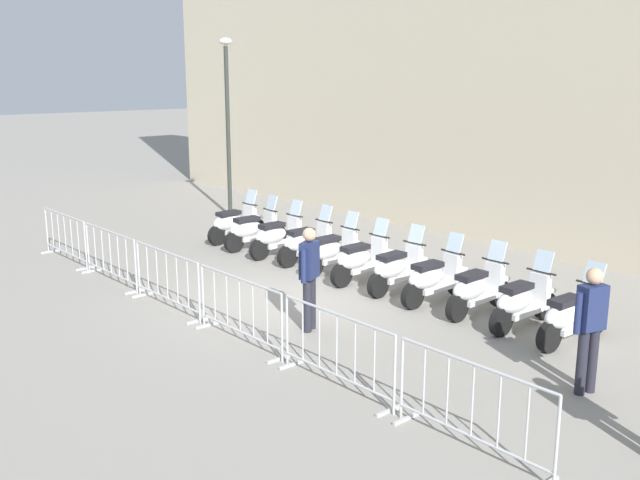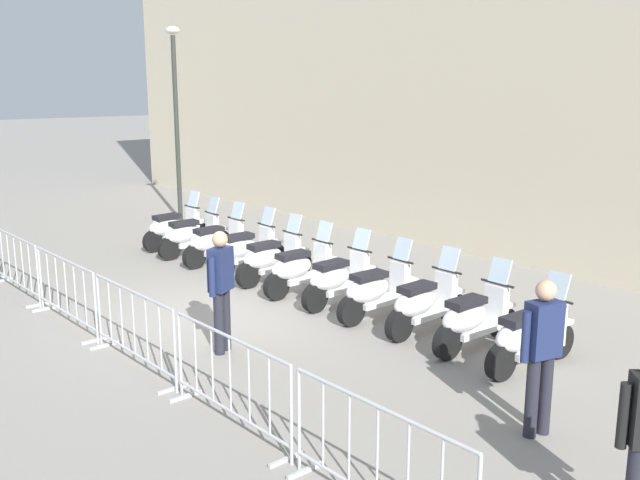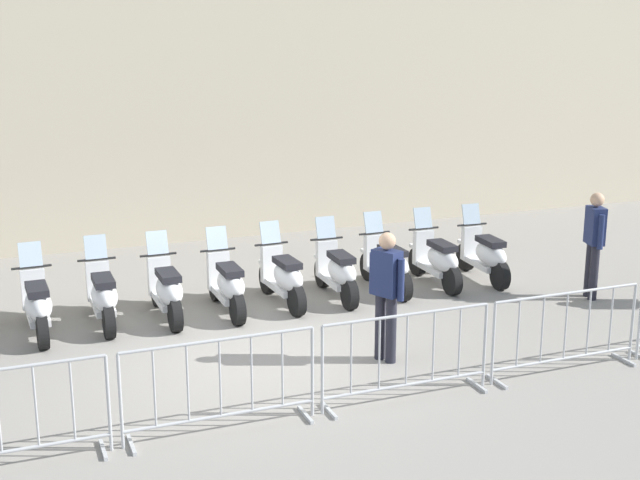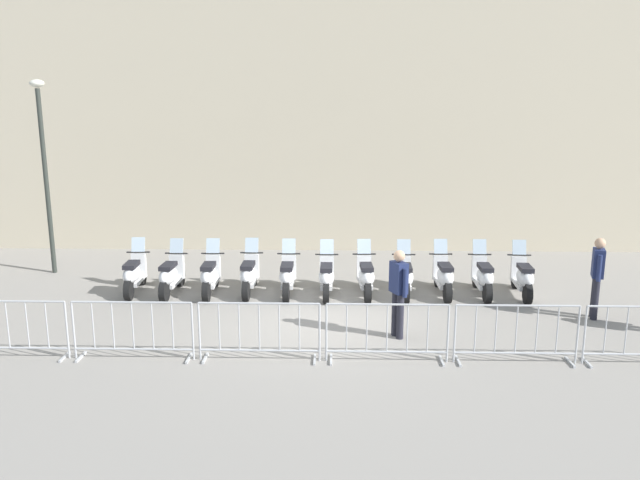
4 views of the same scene
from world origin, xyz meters
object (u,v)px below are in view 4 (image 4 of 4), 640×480
motorcycle_1 (171,276)px  barrier_segment_4 (516,334)px  motorcycle_10 (523,278)px  barrier_segment_1 (133,331)px  motorcycle_3 (249,275)px  motorcycle_9 (483,277)px  barrier_segment_3 (387,333)px  motorcycle_0 (134,275)px  street_lamp (44,157)px  barrier_segment_0 (8,329)px  motorcycle_6 (366,277)px  barrier_segment_2 (259,332)px  officer_near_row_end (398,288)px  motorcycle_8 (444,277)px  motorcycle_5 (326,277)px  motorcycle_7 (405,277)px  officer_by_barriers (597,273)px  motorcycle_2 (210,276)px  motorcycle_4 (288,276)px

motorcycle_1 → barrier_segment_4: bearing=-22.5°
motorcycle_10 → barrier_segment_1: bearing=-148.4°
motorcycle_3 → motorcycle_9: size_ratio=1.00×
motorcycle_1 → barrier_segment_3: (5.15, -3.28, 0.07)m
motorcycle_0 → barrier_segment_3: motorcycle_0 is taller
street_lamp → motorcycle_3: bearing=-11.9°
motorcycle_3 → barrier_segment_0: 5.40m
motorcycle_6 → barrier_segment_3: bearing=-81.3°
barrier_segment_3 → barrier_segment_2: bearing=-174.2°
motorcycle_0 → officer_near_row_end: (6.24, -2.08, 0.53)m
barrier_segment_0 → street_lamp: (-2.31, 5.44, 2.56)m
motorcycle_1 → barrier_segment_3: motorcycle_1 is taller
motorcycle_8 → motorcycle_5: bearing=-171.8°
motorcycle_6 → motorcycle_7: bearing=5.2°
barrier_segment_0 → motorcycle_9: bearing=28.5°
motorcycle_9 → motorcycle_3: bearing=-174.4°
barrier_segment_4 → officer_by_barriers: (2.06, 2.59, 0.46)m
motorcycle_8 → barrier_segment_1: 7.23m
barrier_segment_4 → street_lamp: bearing=157.9°
motorcycle_0 → barrier_segment_1: bearing=-66.5°
motorcycle_8 → motorcycle_6: bearing=-172.5°
motorcycle_2 → street_lamp: street_lamp is taller
motorcycle_10 → officer_by_barriers: size_ratio=1.00×
motorcycle_7 → motorcycle_8: same height
motorcycle_10 → barrier_segment_2: size_ratio=0.81×
motorcycle_0 → officer_by_barriers: 10.37m
motorcycle_5 → motorcycle_1: bearing=-174.4°
barrier_segment_0 → officer_near_row_end: bearing=15.4°
motorcycle_4 → motorcycle_5: size_ratio=1.00×
barrier_segment_1 → barrier_segment_2: same height
motorcycle_6 → motorcycle_8: bearing=7.5°
motorcycle_0 → motorcycle_5: size_ratio=1.00×
motorcycle_0 → motorcycle_10: (9.13, 0.88, 0.00)m
motorcycle_0 → motorcycle_6: same height
motorcycle_2 → motorcycle_6: size_ratio=1.00×
motorcycle_2 → barrier_segment_4: motorcycle_2 is taller
motorcycle_0 → barrier_segment_4: (8.28, -3.05, 0.07)m
barrier_segment_1 → motorcycle_0: bearing=113.5°
officer_near_row_end → motorcycle_6: bearing=106.4°
barrier_segment_4 → motorcycle_9: bearing=91.1°
motorcycle_9 → street_lamp: size_ratio=0.34×
motorcycle_10 → officer_near_row_end: 4.16m
barrier_segment_3 → street_lamp: (-8.97, 4.76, 2.56)m
motorcycle_5 → motorcycle_9: same height
motorcycle_6 → motorcycle_8: (1.82, 0.24, 0.00)m
barrier_segment_1 → officer_by_barriers: bearing=20.6°
motorcycle_2 → motorcycle_5: 2.75m
officer_near_row_end → motorcycle_10: bearing=45.7°
barrier_segment_2 → barrier_segment_1: bearing=-174.2°
motorcycle_9 → barrier_segment_1: size_ratio=0.81×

